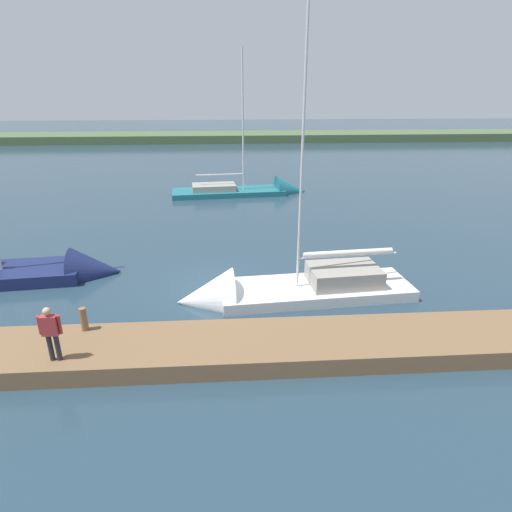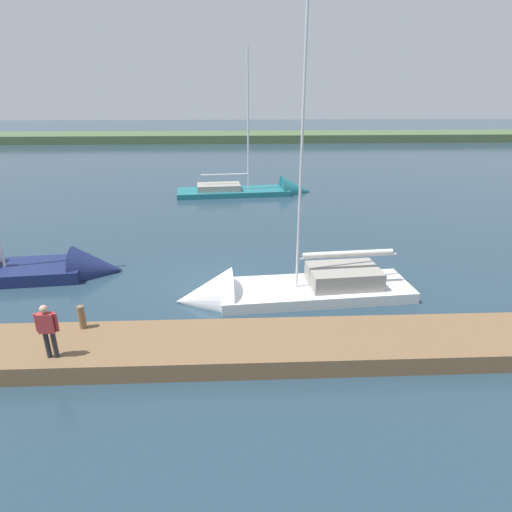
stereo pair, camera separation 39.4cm
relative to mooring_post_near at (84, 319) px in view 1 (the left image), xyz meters
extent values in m
plane|color=#263D4C|center=(-4.17, -4.08, -1.00)|extent=(200.00, 200.00, 0.00)
cube|color=#4C603D|center=(-4.17, -57.02, -1.00)|extent=(180.00, 8.00, 2.40)
cube|color=brown|center=(-4.17, 0.89, -0.70)|extent=(27.77, 2.55, 0.60)
cylinder|color=brown|center=(0.00, 0.00, 0.00)|extent=(0.22, 0.22, 0.79)
cube|color=white|center=(-8.25, -3.15, -0.92)|extent=(7.94, 3.11, 0.74)
cone|color=white|center=(-3.76, -2.79, -0.92)|extent=(2.44, 2.67, 2.50)
cube|color=gray|center=(-9.41, -3.24, -0.19)|extent=(2.97, 2.08, 0.72)
cylinder|color=silver|center=(-7.46, -3.09, 4.68)|extent=(0.10, 0.10, 10.46)
cylinder|color=silver|center=(-9.51, -3.25, 0.67)|extent=(4.10, 0.41, 0.08)
cylinder|color=silver|center=(-9.51, -3.25, 0.79)|extent=(3.71, 0.52, 0.22)
cube|color=#1E6B75|center=(-4.80, -20.86, -0.97)|extent=(9.02, 3.49, 0.76)
cone|color=#1E6B75|center=(-9.85, -21.33, -0.97)|extent=(2.65, 2.90, 2.68)
cube|color=gray|center=(-3.65, -20.75, -0.36)|extent=(3.51, 2.17, 0.47)
cylinder|color=silver|center=(-6.00, -20.97, 4.54)|extent=(0.13, 0.13, 10.26)
cylinder|color=silver|center=(-4.14, -20.79, 0.62)|extent=(3.73, 0.45, 0.11)
cone|color=navy|center=(1.32, -5.80, -0.90)|extent=(2.38, 2.59, 2.40)
cylinder|color=#28282D|center=(0.44, 1.61, 0.03)|extent=(0.14, 0.14, 0.85)
cylinder|color=#28282D|center=(0.23, 1.61, 0.03)|extent=(0.14, 0.14, 0.85)
cube|color=#B23333|center=(0.34, 1.61, 0.75)|extent=(0.46, 0.23, 0.60)
sphere|color=tan|center=(0.34, 1.61, 1.20)|extent=(0.23, 0.23, 0.23)
cylinder|color=#B23333|center=(0.62, 1.60, 0.77)|extent=(0.09, 0.09, 0.57)
cylinder|color=#B23333|center=(0.06, 1.61, 0.77)|extent=(0.09, 0.09, 0.57)
camera|label=1|loc=(-4.76, 12.24, 6.97)|focal=29.65mm
camera|label=2|loc=(-5.16, 12.26, 6.97)|focal=29.65mm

